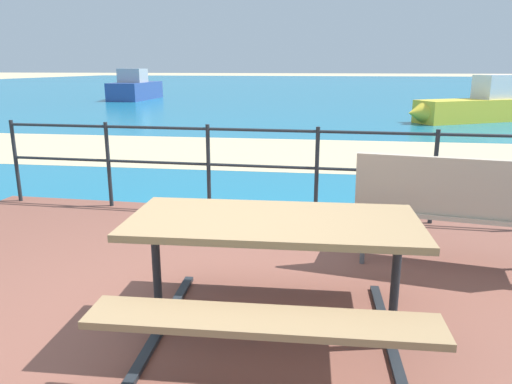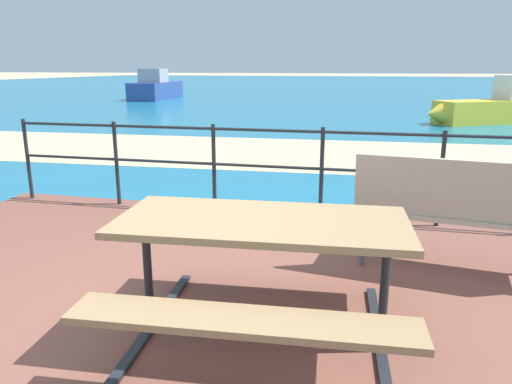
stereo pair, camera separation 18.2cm
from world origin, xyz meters
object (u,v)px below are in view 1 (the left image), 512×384
Objects in this scene: boat_near at (484,106)px; park_bench at (452,203)px; boat_far at (136,88)px; picnic_table at (273,248)px.

park_bench is at bearing 43.71° from boat_near.
park_bench is 0.33× the size of boat_far.
picnic_table is 1.15× the size of park_bench.
boat_far is at bearing 111.86° from picnic_table.
boat_far is (-10.12, 20.89, -0.09)m from picnic_table.
park_bench is 22.69m from boat_far.
boat_far is at bearing -58.41° from boat_near.
park_bench is (1.21, 1.24, -0.02)m from picnic_table.
picnic_table is 14.02m from boat_near.
boat_near is 1.06× the size of boat_far.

